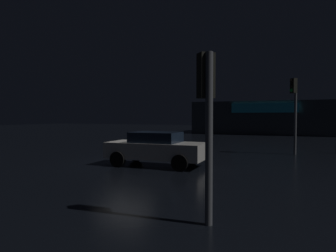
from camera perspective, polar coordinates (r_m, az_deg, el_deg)
The scene contains 5 objects.
ground_plane at distance 15.05m, azimuth -8.00°, elevation -6.89°, with size 120.00×120.00×0.00m, color black.
store_building at distance 42.54m, azimuth 18.07°, elevation 1.46°, with size 17.91×9.94×4.09m.
traffic_signal_main at distance 6.52m, azimuth 7.21°, elevation 3.90°, with size 0.42×0.42×3.61m.
traffic_signal_cross_left at distance 19.66m, azimuth 22.37°, elevation 4.23°, with size 0.42×0.42×4.50m.
car_near at distance 14.07m, azimuth -2.25°, elevation -4.11°, with size 4.52×2.15×1.56m.
Camera 1 is at (7.78, -12.68, 2.29)m, focal length 32.86 mm.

